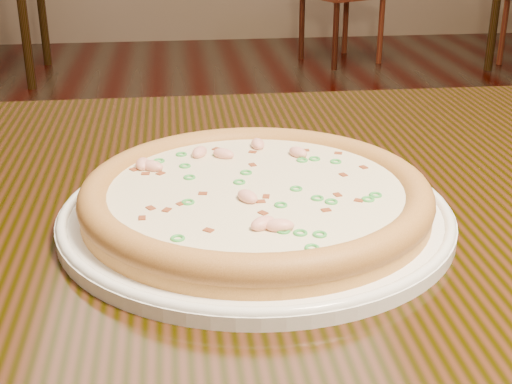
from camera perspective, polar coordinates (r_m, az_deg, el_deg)
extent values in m
cube|color=black|center=(0.75, 8.71, -1.60)|extent=(1.20, 0.80, 0.04)
cylinder|color=white|center=(0.67, 0.00, -1.89)|extent=(0.37, 0.37, 0.01)
torus|color=white|center=(0.67, 0.00, -1.42)|extent=(0.37, 0.37, 0.01)
cylinder|color=#D2964B|center=(0.66, 0.00, -0.71)|extent=(0.32, 0.32, 0.02)
torus|color=#B77E43|center=(0.66, 0.00, 0.00)|extent=(0.33, 0.33, 0.03)
cylinder|color=beige|center=(0.66, 0.00, 0.20)|extent=(0.27, 0.27, 0.00)
ellipsoid|color=#F2B29E|center=(0.58, 1.90, -2.70)|extent=(0.03, 0.02, 0.01)
ellipsoid|color=#F2B29E|center=(0.58, 0.56, -2.52)|extent=(0.03, 0.03, 0.01)
ellipsoid|color=#F2B29E|center=(0.73, -2.62, 3.07)|extent=(0.03, 0.03, 0.01)
ellipsoid|color=#F2B29E|center=(0.74, 3.39, 3.17)|extent=(0.02, 0.03, 0.01)
ellipsoid|color=#F2B29E|center=(0.71, -9.05, 2.23)|extent=(0.01, 0.02, 0.01)
ellipsoid|color=#F2B29E|center=(0.76, 0.14, 3.86)|extent=(0.01, 0.02, 0.01)
ellipsoid|color=#F2B29E|center=(0.74, -4.54, 3.20)|extent=(0.02, 0.03, 0.01)
ellipsoid|color=#F2B29E|center=(0.63, -0.69, -0.37)|extent=(0.02, 0.03, 0.01)
ellipsoid|color=#F2B29E|center=(0.71, -8.30, 2.06)|extent=(0.03, 0.03, 0.01)
cube|color=maroon|center=(0.71, 8.59, 1.91)|extent=(0.01, 0.01, 0.00)
cube|color=maroon|center=(0.70, -7.63, 1.42)|extent=(0.01, 0.01, 0.00)
cube|color=maroon|center=(0.62, -7.15, -1.51)|extent=(0.01, 0.01, 0.00)
cube|color=maroon|center=(0.64, 0.82, -0.43)|extent=(0.01, 0.01, 0.00)
cube|color=maroon|center=(0.70, -8.83, 1.40)|extent=(0.01, 0.01, 0.00)
cube|color=maroon|center=(0.75, 6.59, 3.05)|extent=(0.01, 0.01, 0.00)
cube|color=maroon|center=(0.75, -0.27, 3.16)|extent=(0.01, 0.01, 0.00)
cube|color=maroon|center=(0.69, 6.99, 1.31)|extent=(0.01, 0.01, 0.00)
cube|color=maroon|center=(0.58, -3.82, -3.15)|extent=(0.01, 0.01, 0.00)
cube|color=maroon|center=(0.62, -8.42, -1.35)|extent=(0.01, 0.01, 0.00)
cube|color=maroon|center=(0.65, -4.27, -0.19)|extent=(0.01, 0.01, 0.00)
cube|color=maroon|center=(0.64, 8.22, -0.74)|extent=(0.01, 0.01, 0.00)
cube|color=maroon|center=(0.63, 0.38, -0.83)|extent=(0.01, 0.01, 0.00)
cube|color=maroon|center=(0.75, 3.97, 3.29)|extent=(0.01, 0.01, 0.00)
cube|color=maroon|center=(0.71, -0.28, 2.12)|extent=(0.01, 0.01, 0.00)
cube|color=maroon|center=(0.63, -6.00, -1.00)|extent=(0.01, 0.01, 0.00)
cube|color=maroon|center=(0.65, 6.54, -0.30)|extent=(0.01, 0.01, 0.00)
cube|color=maroon|center=(0.61, 0.56, -1.76)|extent=(0.01, 0.01, 0.00)
cube|color=maroon|center=(0.76, -3.21, 3.40)|extent=(0.01, 0.01, 0.00)
cube|color=maroon|center=(0.71, -9.75, 1.72)|extent=(0.01, 0.01, 0.00)
cube|color=maroon|center=(0.60, -9.09, -2.14)|extent=(0.01, 0.01, 0.00)
cube|color=maroon|center=(0.61, 5.62, -1.52)|extent=(0.01, 0.01, 0.00)
torus|color=green|center=(0.67, -1.35, 0.79)|extent=(0.02, 0.02, 0.00)
torus|color=green|center=(0.72, 6.40, 2.42)|extent=(0.01, 0.01, 0.00)
torus|color=green|center=(0.57, -6.28, -3.71)|extent=(0.01, 0.01, 0.00)
torus|color=green|center=(0.74, -3.02, 3.03)|extent=(0.02, 0.02, 0.00)
torus|color=green|center=(0.57, 2.20, -3.12)|extent=(0.02, 0.02, 0.00)
torus|color=green|center=(0.64, 8.95, -0.59)|extent=(0.01, 0.01, 0.00)
torus|color=green|center=(0.63, -5.46, -0.82)|extent=(0.02, 0.02, 0.00)
torus|color=green|center=(0.62, 1.99, -1.05)|extent=(0.01, 0.01, 0.00)
torus|color=green|center=(0.74, -6.00, 3.00)|extent=(0.02, 0.02, 0.00)
torus|color=green|center=(0.72, 3.72, 2.54)|extent=(0.02, 0.02, 0.00)
torus|color=green|center=(0.57, 5.12, -3.41)|extent=(0.02, 0.02, 0.00)
torus|color=green|center=(0.73, -7.78, 2.47)|extent=(0.01, 0.01, 0.00)
torus|color=green|center=(0.65, 9.54, -0.25)|extent=(0.01, 0.01, 0.00)
torus|color=green|center=(0.63, 6.04, -0.79)|extent=(0.01, 0.01, 0.00)
torus|color=green|center=(0.74, 3.38, 3.02)|extent=(0.02, 0.02, 0.00)
torus|color=green|center=(0.65, 3.23, 0.25)|extent=(0.02, 0.02, 0.00)
torus|color=green|center=(0.71, -5.71, 2.08)|extent=(0.01, 0.01, 0.00)
torus|color=green|center=(0.64, 4.93, -0.51)|extent=(0.02, 0.02, 0.00)
torus|color=green|center=(0.68, -5.35, 1.16)|extent=(0.01, 0.01, 0.00)
torus|color=green|center=(0.73, 4.70, 2.65)|extent=(0.02, 0.02, 0.00)
torus|color=green|center=(0.57, 3.56, -3.29)|extent=(0.01, 0.01, 0.00)
torus|color=green|center=(0.55, 4.50, -4.48)|extent=(0.02, 0.02, 0.00)
torus|color=green|center=(0.69, -0.80, 1.56)|extent=(0.01, 0.01, 0.00)
cylinder|color=black|center=(4.17, -18.04, 12.59)|extent=(0.05, 0.05, 0.71)
cylinder|color=black|center=(4.76, -16.77, 13.92)|extent=(0.05, 0.05, 0.71)
cylinder|color=black|center=(4.65, 18.59, 13.51)|extent=(0.05, 0.05, 0.71)
cylinder|color=#551B12|center=(4.70, 9.95, 12.57)|extent=(0.04, 0.04, 0.41)
cylinder|color=#551B12|center=(4.97, 7.17, 13.30)|extent=(0.04, 0.04, 0.41)
cylinder|color=#551B12|center=(4.48, 6.38, 12.25)|extent=(0.04, 0.04, 0.41)
cylinder|color=#551B12|center=(4.76, 3.68, 12.99)|extent=(0.04, 0.04, 0.41)
cylinder|color=#551B12|center=(4.86, 19.17, 11.99)|extent=(0.04, 0.04, 0.41)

